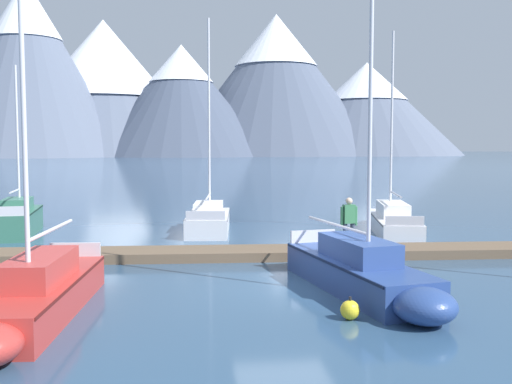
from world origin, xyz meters
The scene contains 14 objects.
ground_plane centered at (0.00, 0.00, 0.00)m, with size 700.00×700.00×0.00m, color #2D4C6B.
mountain_west_summit centered at (-54.48, 192.93, 30.27)m, with size 65.91×65.91×58.96m.
mountain_central_massif centered at (-32.22, 213.97, 27.06)m, with size 80.96×80.96×50.41m.
mountain_shoulder_ridge centered at (-3.44, 198.68, 20.17)m, with size 64.54×64.54×39.32m.
mountain_east_summit centered at (33.13, 215.35, 28.08)m, with size 83.35×83.35×54.40m.
mountain_rear_spur centered at (69.35, 214.81, 19.00)m, with size 75.12×75.12×36.50m.
dock centered at (0.00, 4.00, 0.14)m, with size 22.68×2.82×0.30m.
sailboat_nearest_berth centered at (-9.43, 10.66, 0.63)m, with size 1.91×5.72×6.98m.
sailboat_second_berth centered at (-5.64, -2.31, 0.54)m, with size 1.88×6.69×8.27m.
sailboat_mid_dock_port centered at (-1.50, 10.45, 0.53)m, with size 2.13×6.02×9.10m.
sailboat_mid_dock_starboard centered at (1.81, -1.02, 0.55)m, with size 2.61×6.79×8.18m.
sailboat_far_berth centered at (6.18, 9.15, 0.51)m, with size 2.91×7.44×8.50m.
person_on_dock centered at (2.71, 3.46, 1.26)m, with size 0.58×0.28×1.69m.
mooring_buoy_channel_marker centered at (0.90, -3.11, 0.21)m, with size 0.41×0.41×0.49m.
Camera 1 is at (-2.53, -15.00, 3.65)m, focal length 41.55 mm.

